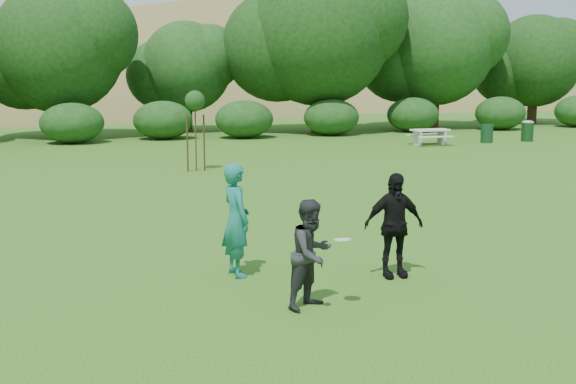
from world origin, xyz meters
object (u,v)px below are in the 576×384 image
(trash_can_near, at_px, (487,134))
(sapling, at_px, (195,103))
(player_teal, at_px, (236,220))
(player_black, at_px, (394,225))
(player_grey, at_px, (312,254))
(trash_can_lidded, at_px, (527,130))
(picnic_table, at_px, (430,134))

(trash_can_near, relative_size, sapling, 0.32)
(player_teal, distance_m, player_black, 2.74)
(player_grey, xyz_separation_m, player_black, (1.91, 1.10, 0.08))
(sapling, bearing_deg, player_teal, -97.96)
(player_teal, bearing_deg, player_black, -118.29)
(player_grey, bearing_deg, trash_can_lidded, 17.71)
(player_grey, bearing_deg, trash_can_near, 21.44)
(player_grey, relative_size, trash_can_lidded, 1.59)
(player_grey, xyz_separation_m, sapling, (1.18, 15.25, 1.58))
(player_teal, height_order, player_grey, player_teal)
(trash_can_near, relative_size, picnic_table, 0.50)
(trash_can_near, xyz_separation_m, picnic_table, (-3.23, -0.12, 0.07))
(sapling, bearing_deg, player_grey, -94.44)
(player_teal, height_order, trash_can_lidded, player_teal)
(player_teal, distance_m, trash_can_lidded, 27.21)
(picnic_table, height_order, trash_can_lidded, trash_can_lidded)
(player_teal, relative_size, trash_can_near, 2.21)
(trash_can_near, bearing_deg, trash_can_lidded, -0.20)
(sapling, distance_m, trash_can_lidded, 18.83)
(player_black, height_order, sapling, sapling)
(picnic_table, bearing_deg, player_grey, -123.23)
(trash_can_near, bearing_deg, picnic_table, -177.90)
(trash_can_lidded, bearing_deg, player_grey, -132.63)
(player_black, xyz_separation_m, trash_can_lidded, (17.18, 19.63, -0.38))
(sapling, xyz_separation_m, trash_can_lidded, (17.91, 5.49, -1.88))
(sapling, xyz_separation_m, picnic_table, (12.33, 5.38, -1.90))
(player_black, bearing_deg, trash_can_near, 56.37)
(sapling, relative_size, trash_can_lidded, 2.71)
(player_grey, height_order, player_black, player_black)
(picnic_table, relative_size, trash_can_lidded, 1.71)
(player_teal, xyz_separation_m, player_black, (2.58, -0.93, -0.08))
(player_grey, distance_m, player_black, 2.21)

